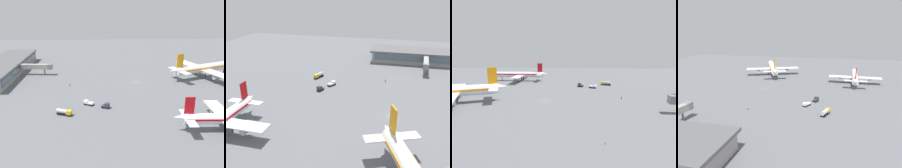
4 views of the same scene
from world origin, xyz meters
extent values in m
plane|color=slate|center=(0.00, 0.00, 0.00)|extent=(288.00, 288.00, 0.00)
cone|color=white|center=(0.26, 20.83, 6.32)|extent=(5.68, 6.84, 3.75)
cube|color=white|center=(-7.51, 39.87, 5.15)|extent=(40.02, 21.59, 0.42)
cylinder|color=#A5A8AD|center=(2.98, 44.15, 3.51)|extent=(4.48, 6.10, 2.58)
cube|color=white|center=(-1.07, 24.11, 6.09)|extent=(16.42, 9.65, 0.34)
cube|color=orange|center=(-1.07, 24.11, 11.71)|extent=(2.01, 3.97, 7.49)
cylinder|color=black|center=(-10.49, 37.27, 1.64)|extent=(0.56, 0.56, 3.28)
cylinder|color=black|center=(-3.56, 40.10, 1.64)|extent=(0.56, 0.56, 3.28)
cylinder|color=white|center=(54.08, 27.45, 4.68)|extent=(4.60, 35.53, 3.90)
cone|color=white|center=(54.45, 46.34, 4.68)|extent=(3.78, 3.97, 3.71)
cone|color=white|center=(53.71, 8.55, 5.27)|extent=(3.22, 4.94, 3.12)
cube|color=red|center=(54.08, 27.45, 4.97)|extent=(4.65, 34.11, 0.70)
cube|color=white|center=(54.05, 25.67, 4.29)|extent=(33.79, 6.33, 0.35)
cylinder|color=#A5A8AD|center=(44.62, 25.86, 2.93)|extent=(2.24, 4.65, 2.15)
cylinder|color=#A5A8AD|center=(63.48, 25.49, 2.93)|extent=(2.24, 4.65, 2.15)
cube|color=white|center=(53.77, 11.49, 5.07)|extent=(13.53, 3.44, 0.28)
cube|color=red|center=(53.77, 11.49, 9.75)|extent=(0.49, 3.41, 6.24)
cylinder|color=black|center=(54.33, 39.85, 1.37)|extent=(0.47, 0.47, 2.73)
cylinder|color=black|center=(50.91, 24.67, 1.37)|extent=(0.47, 0.47, 2.73)
cylinder|color=black|center=(57.15, 24.55, 1.37)|extent=(0.47, 0.47, 2.73)
cube|color=black|center=(33.43, -17.33, 0.55)|extent=(2.97, 3.68, 0.30)
cube|color=#333842|center=(33.69, -16.68, 1.50)|extent=(2.44, 2.38, 1.60)
cube|color=#3F596B|center=(34.00, -15.93, 1.82)|extent=(1.51, 0.68, 0.90)
cube|color=#333842|center=(33.09, -18.16, 0.95)|extent=(2.29, 2.01, 0.50)
cylinder|color=black|center=(32.97, -15.93, 0.40)|extent=(0.58, 0.85, 0.80)
cylinder|color=black|center=(34.73, -16.65, 0.40)|extent=(0.58, 0.85, 0.80)
cylinder|color=black|center=(32.13, -18.01, 0.40)|extent=(0.58, 0.85, 0.80)
cylinder|color=black|center=(33.89, -18.73, 0.40)|extent=(0.58, 0.85, 0.80)
cube|color=black|center=(29.99, -24.62, 0.55)|extent=(3.70, 4.78, 0.30)
cube|color=white|center=(29.40, -25.78, 1.30)|extent=(2.51, 2.47, 1.20)
cube|color=#3F596B|center=(29.03, -26.50, 1.54)|extent=(1.46, 0.80, 0.67)
cube|color=white|center=(30.40, -23.82, 1.00)|extent=(2.88, 3.18, 0.60)
cylinder|color=black|center=(30.13, -26.43, 0.40)|extent=(0.63, 0.85, 0.80)
cylinder|color=black|center=(28.44, -25.56, 0.40)|extent=(0.63, 0.85, 0.80)
cylinder|color=black|center=(31.54, -23.69, 0.40)|extent=(0.63, 0.85, 0.80)
cylinder|color=black|center=(29.85, -22.82, 0.40)|extent=(0.63, 0.85, 0.80)
cube|color=black|center=(39.61, -33.97, 0.55)|extent=(4.00, 6.57, 0.30)
cube|color=gold|center=(40.41, -31.86, 1.50)|extent=(2.41, 2.35, 1.60)
cube|color=#3F596B|center=(40.69, -31.11, 1.82)|extent=(1.52, 0.64, 0.90)
cylinder|color=#B7B7BC|center=(39.30, -34.81, 1.60)|extent=(3.27, 4.85, 1.80)
cylinder|color=black|center=(39.50, -31.57, 0.40)|extent=(0.56, 0.85, 0.80)
cylinder|color=black|center=(41.28, -32.24, 0.40)|extent=(0.56, 0.85, 0.80)
cylinder|color=black|center=(37.95, -35.70, 0.40)|extent=(0.56, 0.85, 0.80)
cylinder|color=black|center=(39.73, -36.37, 0.40)|extent=(0.56, 0.85, 0.80)
cylinder|color=#1E2338|center=(4.82, -35.94, 0.42)|extent=(0.36, 0.36, 0.85)
cylinder|color=yellow|center=(4.82, -35.94, 1.15)|extent=(0.42, 0.42, 0.60)
sphere|color=tan|center=(4.82, -35.94, 1.56)|extent=(0.22, 0.22, 0.22)
cylinder|color=yellow|center=(5.06, -35.97, 1.15)|extent=(0.10, 0.10, 0.54)
cylinder|color=yellow|center=(4.58, -35.91, 1.15)|extent=(0.10, 0.10, 0.54)
cube|color=slate|center=(-15.26, -49.87, 5.20)|extent=(3.28, 2.61, 3.08)
cone|color=#EA590C|center=(-41.66, -21.25, 0.30)|extent=(0.44, 0.44, 0.60)
camera|label=1|loc=(132.63, -18.14, 45.63)|focal=40.75mm
camera|label=2|loc=(-1.31, 88.03, 46.67)|focal=41.17mm
camera|label=3|loc=(-90.16, -12.90, 24.66)|focal=32.31mm
camera|label=4|loc=(45.48, -123.71, 36.61)|focal=35.53mm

